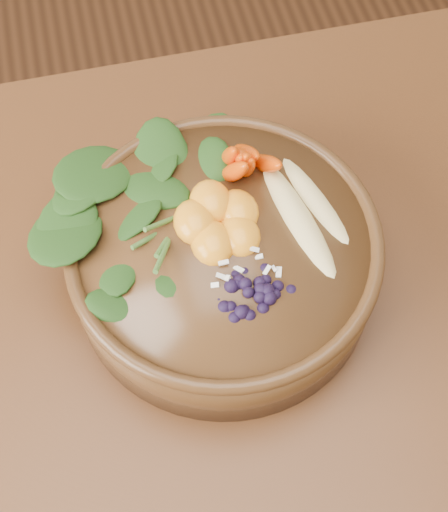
{
  "coord_description": "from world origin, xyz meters",
  "views": [
    {
      "loc": [
        -0.05,
        -0.25,
        1.44
      ],
      "look_at": [
        0.03,
        0.11,
        0.8
      ],
      "focal_mm": 50.0,
      "sensor_mm": 36.0,
      "label": 1
    }
  ],
  "objects_px": {
    "carrot_cluster": "(246,132)",
    "mandarin_cluster": "(219,214)",
    "stoneware_bowl": "(224,261)",
    "dining_table": "(218,404)",
    "banana_halves": "(308,200)",
    "blueberry_pile": "(253,284)",
    "kale_heap": "(154,190)"
  },
  "relations": [
    {
      "from": "banana_halves",
      "to": "mandarin_cluster",
      "type": "distance_m",
      "value": 0.09
    },
    {
      "from": "kale_heap",
      "to": "carrot_cluster",
      "type": "xyz_separation_m",
      "value": [
        0.1,
        0.03,
        0.02
      ]
    },
    {
      "from": "carrot_cluster",
      "to": "stoneware_bowl",
      "type": "bearing_deg",
      "value": -123.69
    },
    {
      "from": "carrot_cluster",
      "to": "mandarin_cluster",
      "type": "bearing_deg",
      "value": -129.81
    },
    {
      "from": "stoneware_bowl",
      "to": "dining_table",
      "type": "bearing_deg",
      "value": -106.65
    },
    {
      "from": "mandarin_cluster",
      "to": "blueberry_pile",
      "type": "bearing_deg",
      "value": -81.36
    },
    {
      "from": "mandarin_cluster",
      "to": "kale_heap",
      "type": "bearing_deg",
      "value": 146.12
    },
    {
      "from": "kale_heap",
      "to": "blueberry_pile",
      "type": "relative_size",
      "value": 1.42
    },
    {
      "from": "dining_table",
      "to": "blueberry_pile",
      "type": "height_order",
      "value": "blueberry_pile"
    },
    {
      "from": "kale_heap",
      "to": "mandarin_cluster",
      "type": "distance_m",
      "value": 0.07
    },
    {
      "from": "blueberry_pile",
      "to": "mandarin_cluster",
      "type": "bearing_deg",
      "value": 98.64
    },
    {
      "from": "dining_table",
      "to": "kale_heap",
      "type": "height_order",
      "value": "kale_heap"
    },
    {
      "from": "dining_table",
      "to": "banana_halves",
      "type": "bearing_deg",
      "value": 45.36
    },
    {
      "from": "banana_halves",
      "to": "blueberry_pile",
      "type": "relative_size",
      "value": 1.25
    },
    {
      "from": "stoneware_bowl",
      "to": "banana_halves",
      "type": "distance_m",
      "value": 0.11
    },
    {
      "from": "kale_heap",
      "to": "blueberry_pile",
      "type": "bearing_deg",
      "value": -60.29
    },
    {
      "from": "carrot_cluster",
      "to": "blueberry_pile",
      "type": "xyz_separation_m",
      "value": [
        -0.03,
        -0.16,
        -0.02
      ]
    },
    {
      "from": "kale_heap",
      "to": "mandarin_cluster",
      "type": "height_order",
      "value": "kale_heap"
    },
    {
      "from": "banana_halves",
      "to": "mandarin_cluster",
      "type": "height_order",
      "value": "mandarin_cluster"
    },
    {
      "from": "kale_heap",
      "to": "blueberry_pile",
      "type": "distance_m",
      "value": 0.14
    },
    {
      "from": "dining_table",
      "to": "stoneware_bowl",
      "type": "xyz_separation_m",
      "value": [
        0.03,
        0.11,
        0.14
      ]
    },
    {
      "from": "mandarin_cluster",
      "to": "blueberry_pile",
      "type": "xyz_separation_m",
      "value": [
        0.01,
        -0.08,
        0.0
      ]
    },
    {
      "from": "stoneware_bowl",
      "to": "blueberry_pile",
      "type": "distance_m",
      "value": 0.09
    },
    {
      "from": "stoneware_bowl",
      "to": "carrot_cluster",
      "type": "bearing_deg",
      "value": 64.22
    },
    {
      "from": "dining_table",
      "to": "carrot_cluster",
      "type": "xyz_separation_m",
      "value": [
        0.08,
        0.2,
        0.22
      ]
    },
    {
      "from": "dining_table",
      "to": "blueberry_pile",
      "type": "relative_size",
      "value": 10.92
    },
    {
      "from": "stoneware_bowl",
      "to": "carrot_cluster",
      "type": "distance_m",
      "value": 0.13
    },
    {
      "from": "carrot_cluster",
      "to": "mandarin_cluster",
      "type": "height_order",
      "value": "carrot_cluster"
    },
    {
      "from": "banana_halves",
      "to": "blueberry_pile",
      "type": "bearing_deg",
      "value": -141.51
    },
    {
      "from": "kale_heap",
      "to": "carrot_cluster",
      "type": "bearing_deg",
      "value": 18.42
    },
    {
      "from": "stoneware_bowl",
      "to": "banana_halves",
      "type": "xyz_separation_m",
      "value": [
        0.09,
        0.02,
        0.06
      ]
    },
    {
      "from": "kale_heap",
      "to": "carrot_cluster",
      "type": "relative_size",
      "value": 2.38
    }
  ]
}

